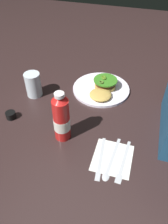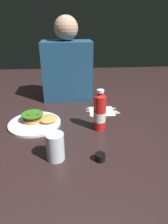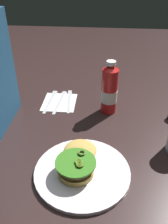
{
  "view_description": "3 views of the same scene",
  "coord_description": "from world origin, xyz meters",
  "px_view_note": "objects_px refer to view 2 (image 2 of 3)",
  "views": [
    {
      "loc": [
        0.75,
        0.32,
        0.68
      ],
      "look_at": [
        0.12,
        0.13,
        0.09
      ],
      "focal_mm": 35.52,
      "sensor_mm": 36.0,
      "label": 1
    },
    {
      "loc": [
        0.05,
        -0.85,
        0.54
      ],
      "look_at": [
        0.12,
        0.15,
        0.06
      ],
      "focal_mm": 31.6,
      "sensor_mm": 36.0,
      "label": 2
    },
    {
      "loc": [
        -0.66,
        0.09,
        0.56
      ],
      "look_at": [
        0.12,
        0.16,
        0.04
      ],
      "focal_mm": 39.09,
      "sensor_mm": 36.0,
      "label": 3
    }
  ],
  "objects_px": {
    "napkin": "(102,111)",
    "condiment_cup": "(100,157)",
    "water_glass": "(55,147)",
    "fork_utensil": "(103,108)",
    "diner_person": "(67,66)",
    "dinner_plate": "(35,123)",
    "ketchup_bottle": "(100,112)",
    "butter_knife": "(107,113)",
    "spoon_utensil": "(106,111)",
    "burger_sandwich": "(38,118)"
  },
  "relations": [
    {
      "from": "butter_knife",
      "to": "spoon_utensil",
      "type": "height_order",
      "value": "same"
    },
    {
      "from": "fork_utensil",
      "to": "diner_person",
      "type": "bearing_deg",
      "value": 136.21
    },
    {
      "from": "ketchup_bottle",
      "to": "spoon_utensil",
      "type": "distance_m",
      "value": 0.25
    },
    {
      "from": "spoon_utensil",
      "to": "diner_person",
      "type": "relative_size",
      "value": 0.36
    },
    {
      "from": "condiment_cup",
      "to": "diner_person",
      "type": "xyz_separation_m",
      "value": [
        -0.13,
        0.73,
        0.22
      ]
    },
    {
      "from": "condiment_cup",
      "to": "diner_person",
      "type": "height_order",
      "value": "diner_person"
    },
    {
      "from": "napkin",
      "to": "fork_utensil",
      "type": "distance_m",
      "value": 0.05
    },
    {
      "from": "dinner_plate",
      "to": "condiment_cup",
      "type": "xyz_separation_m",
      "value": [
        0.32,
        -0.33,
        0.01
      ]
    },
    {
      "from": "water_glass",
      "to": "diner_person",
      "type": "xyz_separation_m",
      "value": [
        0.06,
        0.71,
        0.18
      ]
    },
    {
      "from": "burger_sandwich",
      "to": "butter_knife",
      "type": "xyz_separation_m",
      "value": [
        0.41,
        0.08,
        -0.03
      ]
    },
    {
      "from": "condiment_cup",
      "to": "ketchup_bottle",
      "type": "bearing_deg",
      "value": 82.27
    },
    {
      "from": "ketchup_bottle",
      "to": "napkin",
      "type": "height_order",
      "value": "ketchup_bottle"
    },
    {
      "from": "dinner_plate",
      "to": "burger_sandwich",
      "type": "bearing_deg",
      "value": 39.34
    },
    {
      "from": "dinner_plate",
      "to": "water_glass",
      "type": "bearing_deg",
      "value": -66.57
    },
    {
      "from": "water_glass",
      "to": "napkin",
      "type": "xyz_separation_m",
      "value": [
        0.27,
        0.45,
        -0.06
      ]
    },
    {
      "from": "ketchup_bottle",
      "to": "napkin",
      "type": "xyz_separation_m",
      "value": [
        0.05,
        0.22,
        -0.1
      ]
    },
    {
      "from": "butter_knife",
      "to": "diner_person",
      "type": "bearing_deg",
      "value": 128.0
    },
    {
      "from": "dinner_plate",
      "to": "ketchup_bottle",
      "type": "relative_size",
      "value": 1.31
    },
    {
      "from": "fork_utensil",
      "to": "diner_person",
      "type": "height_order",
      "value": "diner_person"
    },
    {
      "from": "ketchup_bottle",
      "to": "water_glass",
      "type": "xyz_separation_m",
      "value": [
        -0.22,
        -0.23,
        -0.04
      ]
    },
    {
      "from": "butter_knife",
      "to": "spoon_utensil",
      "type": "bearing_deg",
      "value": 82.62
    },
    {
      "from": "water_glass",
      "to": "fork_utensil",
      "type": "height_order",
      "value": "water_glass"
    },
    {
      "from": "burger_sandwich",
      "to": "water_glass",
      "type": "distance_m",
      "value": 0.34
    },
    {
      "from": "ketchup_bottle",
      "to": "burger_sandwich",
      "type": "bearing_deg",
      "value": 164.72
    },
    {
      "from": "napkin",
      "to": "diner_person",
      "type": "bearing_deg",
      "value": 128.82
    },
    {
      "from": "burger_sandwich",
      "to": "ketchup_bottle",
      "type": "relative_size",
      "value": 0.9
    },
    {
      "from": "condiment_cup",
      "to": "spoon_utensil",
      "type": "xyz_separation_m",
      "value": [
        0.11,
        0.47,
        -0.01
      ]
    },
    {
      "from": "dinner_plate",
      "to": "napkin",
      "type": "height_order",
      "value": "dinner_plate"
    },
    {
      "from": "butter_knife",
      "to": "fork_utensil",
      "type": "height_order",
      "value": "same"
    },
    {
      "from": "spoon_utensil",
      "to": "napkin",
      "type": "bearing_deg",
      "value": 175.21
    },
    {
      "from": "napkin",
      "to": "fork_utensil",
      "type": "bearing_deg",
      "value": 65.58
    },
    {
      "from": "fork_utensil",
      "to": "diner_person",
      "type": "relative_size",
      "value": 0.35
    },
    {
      "from": "ketchup_bottle",
      "to": "water_glass",
      "type": "distance_m",
      "value": 0.32
    },
    {
      "from": "spoon_utensil",
      "to": "diner_person",
      "type": "distance_m",
      "value": 0.42
    },
    {
      "from": "burger_sandwich",
      "to": "diner_person",
      "type": "distance_m",
      "value": 0.47
    },
    {
      "from": "butter_knife",
      "to": "spoon_utensil",
      "type": "relative_size",
      "value": 0.97
    },
    {
      "from": "burger_sandwich",
      "to": "butter_knife",
      "type": "distance_m",
      "value": 0.42
    },
    {
      "from": "dinner_plate",
      "to": "napkin",
      "type": "bearing_deg",
      "value": 19.38
    },
    {
      "from": "ketchup_bottle",
      "to": "fork_utensil",
      "type": "bearing_deg",
      "value": 75.34
    },
    {
      "from": "burger_sandwich",
      "to": "spoon_utensil",
      "type": "distance_m",
      "value": 0.43
    },
    {
      "from": "water_glass",
      "to": "napkin",
      "type": "relative_size",
      "value": 0.77
    },
    {
      "from": "butter_knife",
      "to": "diner_person",
      "type": "relative_size",
      "value": 0.35
    },
    {
      "from": "napkin",
      "to": "condiment_cup",
      "type": "bearing_deg",
      "value": -99.99
    },
    {
      "from": "butter_knife",
      "to": "water_glass",
      "type": "bearing_deg",
      "value": -125.6
    },
    {
      "from": "ketchup_bottle",
      "to": "fork_utensil",
      "type": "distance_m",
      "value": 0.28
    },
    {
      "from": "napkin",
      "to": "butter_knife",
      "type": "height_order",
      "value": "butter_knife"
    },
    {
      "from": "dinner_plate",
      "to": "ketchup_bottle",
      "type": "height_order",
      "value": "ketchup_bottle"
    },
    {
      "from": "fork_utensil",
      "to": "dinner_plate",
      "type": "bearing_deg",
      "value": -156.49
    },
    {
      "from": "dinner_plate",
      "to": "water_glass",
      "type": "relative_size",
      "value": 2.4
    },
    {
      "from": "ketchup_bottle",
      "to": "diner_person",
      "type": "height_order",
      "value": "diner_person"
    }
  ]
}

